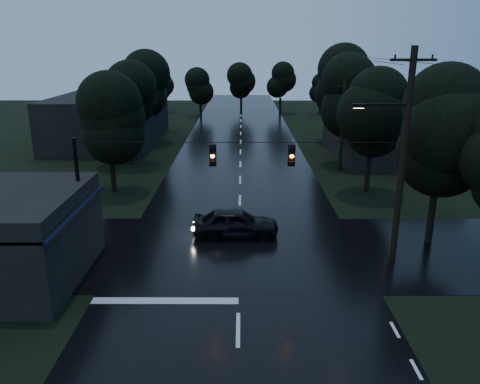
{
  "coord_description": "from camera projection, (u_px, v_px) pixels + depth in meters",
  "views": [
    {
      "loc": [
        0.13,
        -9.86,
        10.0
      ],
      "look_at": [
        0.03,
        14.37,
        2.38
      ],
      "focal_mm": 35.0,
      "sensor_mm": 36.0,
      "label": 1
    }
  ],
  "objects": [
    {
      "name": "utility_pole_main",
      "position": [
        401.0,
        154.0,
        21.29
      ],
      "size": [
        3.5,
        0.3,
        10.0
      ],
      "color": "black",
      "rests_on": "ground"
    },
    {
      "name": "tree_left_b",
      "position": [
        127.0,
        100.0,
        39.38
      ],
      "size": [
        4.2,
        4.2,
        8.85
      ],
      "color": "black",
      "rests_on": "ground"
    },
    {
      "name": "car",
      "position": [
        236.0,
        223.0,
        25.41
      ],
      "size": [
        4.63,
        1.9,
        1.57
      ],
      "primitive_type": "imported",
      "rotation": [
        0.0,
        0.0,
        1.58
      ],
      "color": "black",
      "rests_on": "ground"
    },
    {
      "name": "tree_right_a",
      "position": [
        373.0,
        113.0,
        31.67
      ],
      "size": [
        4.2,
        4.2,
        8.85
      ],
      "color": "black",
      "rests_on": "ground"
    },
    {
      "name": "tree_corner_near",
      "position": [
        442.0,
        131.0,
        22.97
      ],
      "size": [
        4.48,
        4.48,
        9.44
      ],
      "color": "black",
      "rests_on": "ground"
    },
    {
      "name": "tree_left_c",
      "position": [
        143.0,
        85.0,
        48.81
      ],
      "size": [
        4.48,
        4.48,
        9.44
      ],
      "color": "black",
      "rests_on": "ground"
    },
    {
      "name": "tree_left_a",
      "position": [
        108.0,
        118.0,
        31.86
      ],
      "size": [
        3.92,
        3.92,
        8.26
      ],
      "color": "black",
      "rests_on": "ground"
    },
    {
      "name": "cross_street",
      "position": [
        239.0,
        250.0,
        23.85
      ],
      "size": [
        60.0,
        9.0,
        0.02
      ],
      "primitive_type": "cube",
      "color": "black",
      "rests_on": "ground"
    },
    {
      "name": "tree_right_b",
      "position": [
        355.0,
        95.0,
        39.19
      ],
      "size": [
        4.48,
        4.48,
        9.44
      ],
      "color": "black",
      "rests_on": "ground"
    },
    {
      "name": "span_signals",
      "position": [
        251.0,
        154.0,
        21.32
      ],
      "size": [
        15.0,
        0.37,
        1.12
      ],
      "color": "black",
      "rests_on": "ground"
    },
    {
      "name": "main_road",
      "position": [
        240.0,
        164.0,
        41.03
      ],
      "size": [
        12.0,
        120.0,
        0.02
      ],
      "primitive_type": "cube",
      "color": "black",
      "rests_on": "ground"
    },
    {
      "name": "utility_pole_far",
      "position": [
        342.0,
        124.0,
        37.92
      ],
      "size": [
        2.0,
        0.3,
        7.5
      ],
      "color": "black",
      "rests_on": "ground"
    },
    {
      "name": "building_far_right",
      "position": [
        389.0,
        132.0,
        44.13
      ],
      "size": [
        10.0,
        14.0,
        4.4
      ],
      "primitive_type": "cube",
      "color": "black",
      "rests_on": "ground"
    },
    {
      "name": "anchor_pole_left",
      "position": [
        80.0,
        201.0,
        22.03
      ],
      "size": [
        0.18,
        0.18,
        6.0
      ],
      "primitive_type": "cylinder",
      "color": "black",
      "rests_on": "ground"
    },
    {
      "name": "tree_right_c",
      "position": [
        339.0,
        82.0,
        48.61
      ],
      "size": [
        4.76,
        4.76,
        10.03
      ],
      "color": "black",
      "rests_on": "ground"
    },
    {
      "name": "building_far_left",
      "position": [
        110.0,
        119.0,
        49.87
      ],
      "size": [
        10.0,
        16.0,
        5.0
      ],
      "primitive_type": "cube",
      "color": "black",
      "rests_on": "ground"
    }
  ]
}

